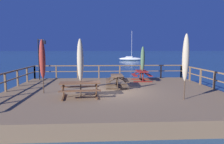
% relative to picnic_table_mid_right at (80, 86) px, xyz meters
% --- Properties ---
extents(ground_plane, '(600.00, 600.00, 0.00)m').
position_rel_picnic_table_mid_right_xyz_m(ground_plane, '(1.73, 1.52, -1.20)').
color(ground_plane, navy).
extents(wooden_deck, '(12.50, 10.23, 0.64)m').
position_rel_picnic_table_mid_right_xyz_m(wooden_deck, '(1.73, 1.52, -0.88)').
color(wooden_deck, '#846647').
rests_on(wooden_deck, ground).
extents(railing_waterside_far, '(12.30, 0.10, 1.09)m').
position_rel_picnic_table_mid_right_xyz_m(railing_waterside_far, '(1.73, 6.49, 0.18)').
color(railing_waterside_far, brown).
rests_on(railing_waterside_far, wooden_deck).
extents(railing_side_left, '(0.10, 10.03, 1.09)m').
position_rel_picnic_table_mid_right_xyz_m(railing_side_left, '(-4.37, 1.52, 0.18)').
color(railing_side_left, brown).
rests_on(railing_side_left, wooden_deck).
extents(railing_side_right, '(0.10, 10.03, 1.09)m').
position_rel_picnic_table_mid_right_xyz_m(railing_side_right, '(7.82, 1.52, 0.18)').
color(railing_side_right, brown).
rests_on(railing_side_right, wooden_deck).
extents(picnic_table_mid_right, '(2.12, 1.58, 0.78)m').
position_rel_picnic_table_mid_right_xyz_m(picnic_table_mid_right, '(0.00, 0.00, 0.00)').
color(picnic_table_mid_right, brown).
rests_on(picnic_table_mid_right, wooden_deck).
extents(picnic_table_back_left, '(1.45, 1.65, 0.78)m').
position_rel_picnic_table_mid_right_xyz_m(picnic_table_back_left, '(4.13, 5.01, -0.01)').
color(picnic_table_back_left, maroon).
rests_on(picnic_table_back_left, wooden_deck).
extents(picnic_table_front_right, '(1.43, 1.76, 0.78)m').
position_rel_picnic_table_mid_right_xyz_m(picnic_table_front_right, '(2.05, 2.51, -0.01)').
color(picnic_table_front_right, brown).
rests_on(picnic_table_front_right, wooden_deck).
extents(patio_umbrella_short_front, '(0.32, 0.32, 2.92)m').
position_rel_picnic_table_mid_right_xyz_m(patio_umbrella_short_front, '(0.04, -0.00, 1.30)').
color(patio_umbrella_short_front, '#4C3828').
rests_on(patio_umbrella_short_front, wooden_deck).
extents(patio_umbrella_tall_back_left, '(0.32, 0.32, 2.61)m').
position_rel_picnic_table_mid_right_xyz_m(patio_umbrella_tall_back_left, '(4.20, 5.04, 1.10)').
color(patio_umbrella_tall_back_left, '#4C3828').
rests_on(patio_umbrella_tall_back_left, wooden_deck).
extents(patio_umbrella_tall_front, '(0.32, 0.32, 3.14)m').
position_rel_picnic_table_mid_right_xyz_m(patio_umbrella_tall_front, '(5.06, -0.68, 1.43)').
color(patio_umbrella_tall_front, '#4C3828').
rests_on(patio_umbrella_tall_front, wooden_deck).
extents(patio_umbrella_tall_mid_right, '(0.32, 0.32, 2.93)m').
position_rel_picnic_table_mid_right_xyz_m(patio_umbrella_tall_mid_right, '(-2.10, 1.00, 1.30)').
color(patio_umbrella_tall_mid_right, '#4C3828').
rests_on(patio_umbrella_tall_mid_right, wooden_deck).
extents(lamp_post_hooked, '(0.67, 0.31, 3.20)m').
position_rel_picnic_table_mid_right_xyz_m(lamp_post_hooked, '(-3.63, 5.88, 1.55)').
color(lamp_post_hooked, black).
rests_on(lamp_post_hooked, wooden_deck).
extents(sailboat_distant, '(6.23, 3.19, 7.72)m').
position_rel_picnic_table_mid_right_xyz_m(sailboat_distant, '(8.69, 42.10, -0.68)').
color(sailboat_distant, white).
rests_on(sailboat_distant, ground).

